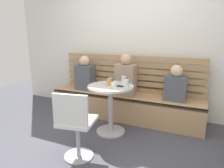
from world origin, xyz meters
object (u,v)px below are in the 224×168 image
(person_child_left, at_px, (85,75))
(cup_tumbler_orange, at_px, (110,82))
(white_chair, at_px, (75,124))
(cafe_table, at_px, (111,100))
(cup_mug_blue, at_px, (111,81))
(booth_bench, at_px, (124,106))
(person_adult, at_px, (126,77))
(phone_on_table, at_px, (119,86))
(cup_glass_tall, at_px, (127,84))
(person_child_middle, at_px, (175,85))
(cup_glass_short, at_px, (114,85))
(cup_water_clear, at_px, (124,80))

(person_child_left, bearing_deg, cup_tumbler_orange, -37.26)
(person_child_left, bearing_deg, white_chair, -62.33)
(cafe_table, bearing_deg, white_chair, -95.49)
(cup_mug_blue, bearing_deg, booth_bench, 86.03)
(person_adult, relative_size, person_child_left, 1.11)
(person_adult, relative_size, phone_on_table, 5.15)
(person_child_left, distance_m, cup_mug_blue, 0.94)
(person_adult, relative_size, cup_glass_tall, 6.01)
(cup_tumbler_orange, relative_size, phone_on_table, 0.71)
(cafe_table, xyz_separation_m, person_child_left, (-0.83, 0.63, 0.21))
(person_adult, bearing_deg, person_child_middle, 4.49)
(cup_tumbler_orange, distance_m, cup_glass_tall, 0.29)
(cafe_table, height_order, phone_on_table, phone_on_table)
(white_chair, bearing_deg, cafe_table, 84.51)
(cup_glass_short, bearing_deg, phone_on_table, 75.99)
(white_chair, height_order, cup_mug_blue, white_chair)
(cup_mug_blue, bearing_deg, person_child_left, 146.45)
(cafe_table, height_order, cup_tumbler_orange, cup_tumbler_orange)
(white_chair, relative_size, cup_mug_blue, 8.95)
(cup_glass_short, bearing_deg, person_child_left, 142.19)
(cafe_table, bearing_deg, cup_mug_blue, 114.39)
(person_adult, bearing_deg, cup_mug_blue, -98.71)
(cup_glass_short, relative_size, phone_on_table, 0.57)
(cup_mug_blue, bearing_deg, cafe_table, -65.61)
(person_child_left, bearing_deg, cup_glass_short, -37.81)
(booth_bench, xyz_separation_m, cup_glass_short, (0.11, -0.69, 0.56))
(cup_tumbler_orange, distance_m, phone_on_table, 0.15)
(booth_bench, distance_m, cup_mug_blue, 0.75)
(cup_glass_tall, distance_m, cup_water_clear, 0.31)
(booth_bench, distance_m, person_child_middle, 0.98)
(cafe_table, height_order, cup_glass_short, cup_glass_short)
(white_chair, bearing_deg, cup_glass_short, 76.61)
(person_child_left, bearing_deg, person_child_middle, 0.19)
(cup_tumbler_orange, xyz_separation_m, cup_water_clear, (0.13, 0.22, 0.01))
(booth_bench, xyz_separation_m, cup_glass_tall, (0.28, -0.64, 0.58))
(person_child_middle, distance_m, cup_tumbler_orange, 1.07)
(phone_on_table, bearing_deg, person_child_left, 62.58)
(cafe_table, relative_size, person_child_middle, 1.29)
(person_child_left, height_order, cup_glass_tall, person_child_left)
(person_child_left, height_order, phone_on_table, person_child_left)
(cup_mug_blue, bearing_deg, phone_on_table, -28.37)
(cup_mug_blue, bearing_deg, cup_glass_short, -54.30)
(white_chair, distance_m, person_adult, 1.42)
(cup_tumbler_orange, height_order, phone_on_table, cup_tumbler_orange)
(white_chair, distance_m, phone_on_table, 0.90)
(cup_glass_tall, bearing_deg, cup_mug_blue, 154.85)
(cafe_table, height_order, cup_water_clear, cup_water_clear)
(cafe_table, height_order, cup_glass_tall, cup_glass_tall)
(person_adult, xyz_separation_m, cup_water_clear, (0.09, -0.34, 0.03))
(booth_bench, relative_size, person_child_left, 4.17)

